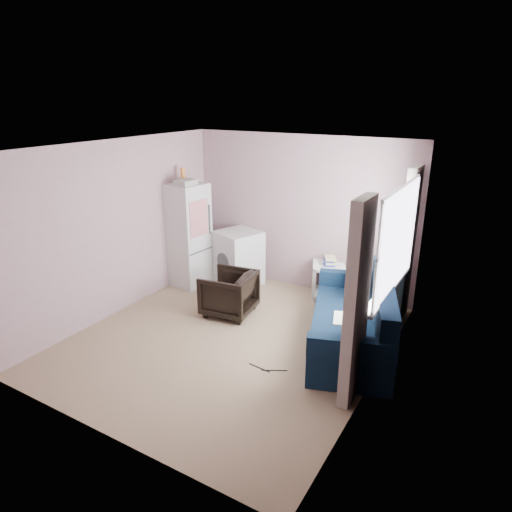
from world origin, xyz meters
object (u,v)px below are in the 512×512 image
Objects in this scene: side_table at (328,278)px; sofa at (356,324)px; washing_machine at (238,257)px; fridge at (188,234)px; armchair at (229,291)px.

sofa reaches higher than side_table.
washing_machine is at bearing 137.80° from sofa.
washing_machine is 1.56m from side_table.
fridge is at bearing -129.98° from washing_machine.
washing_machine is 2.64m from sofa.
side_table is at bearing 28.67° from washing_machine.
armchair is 0.36× the size of fridge.
washing_machine reaches higher than armchair.
side_table is 1.57m from sofa.
fridge is 2.87× the size of side_table.
washing_machine is at bearing -162.70° from armchair.
sofa is (3.15, -0.63, -0.53)m from fridge.
fridge is 2.13× the size of washing_machine.
armchair is at bearing 161.15° from sofa.
armchair is 1.05× the size of side_table.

